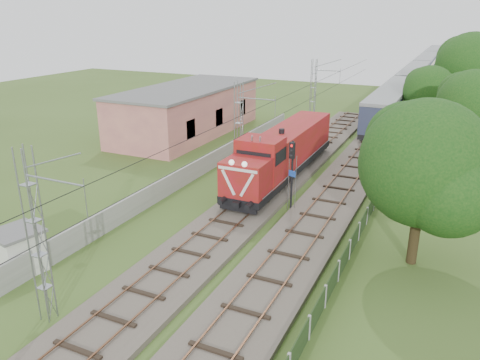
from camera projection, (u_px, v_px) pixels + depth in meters
The scene contains 15 objects.
ground at pixel (197, 253), 26.66m from camera, with size 140.00×140.00×0.00m, color #3D5520.
track_main at pixel (247, 207), 32.56m from camera, with size 4.20×70.00×0.45m.
track_side at pixel (358, 164), 41.64m from camera, with size 4.20×80.00×0.45m.
catenary at pixel (239, 132), 36.69m from camera, with size 3.31×70.00×8.00m.
boundary_wall at pixel (201, 166), 39.22m from camera, with size 0.25×40.00×1.50m, color #9E9E99.
station_building at pixel (188, 110), 52.20m from camera, with size 8.40×20.40×5.22m.
fence at pixel (349, 249), 25.82m from camera, with size 0.12×32.00×1.20m.
locomotive at pixel (283, 152), 37.87m from camera, with size 3.08×17.60×4.47m.
coach_rake at pixel (420, 70), 87.92m from camera, with size 3.26×97.18×3.76m.
signal_post at pixel (292, 164), 30.97m from camera, with size 0.54×0.43×5.02m.
relay_hut at pixel (19, 251), 24.41m from camera, with size 2.77×2.77×2.38m.
tree_a at pixel (426, 165), 23.74m from camera, with size 6.96×6.63×9.02m.
tree_b at pixel (473, 106), 40.83m from camera, with size 6.48×6.17×8.40m.
tree_c at pixel (430, 92), 50.98m from camera, with size 5.87×5.59×7.60m.
tree_d at pixel (472, 68), 54.53m from camera, with size 8.42×8.02×10.91m.
Camera 1 is at (12.28, -20.39, 12.96)m, focal length 35.00 mm.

